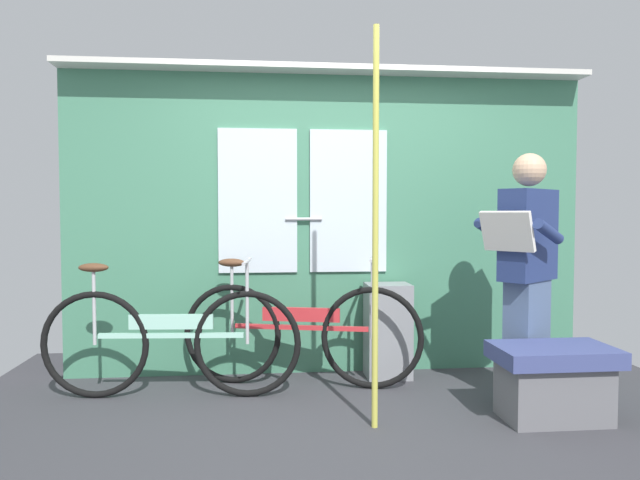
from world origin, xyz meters
TOP-DOWN VIEW (x-y plane):
  - ground_plane at (0.00, 0.00)m, footprint 5.03×3.80m
  - train_door_wall at (-0.01, 1.09)m, footprint 4.03×0.28m
  - bicycle_near_door at (-0.25, 0.72)m, footprint 1.71×0.56m
  - bicycle_leaning_behind at (-1.14, 0.54)m, footprint 1.75×0.44m
  - passenger_reading_newspaper at (1.23, 0.26)m, footprint 0.62×0.58m
  - trash_bin_by_wall at (0.43, 0.88)m, footprint 0.33×0.28m
  - handrail_pole at (0.13, -0.14)m, footprint 0.04×0.04m
  - bench_seat_corner at (1.22, -0.13)m, footprint 0.70×0.44m

SIDE VIEW (x-z plane):
  - ground_plane at x=0.00m, z-range -0.04..0.00m
  - bench_seat_corner at x=1.22m, z-range 0.02..0.47m
  - trash_bin_by_wall at x=0.43m, z-range 0.00..0.71m
  - bicycle_leaning_behind at x=-1.14m, z-range -0.08..0.85m
  - bicycle_near_door at x=-0.25m, z-range -0.08..0.86m
  - passenger_reading_newspaper at x=1.23m, z-range 0.05..1.69m
  - handrail_pole at x=0.13m, z-range 0.00..2.31m
  - train_door_wall at x=-0.01m, z-range 0.05..2.40m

